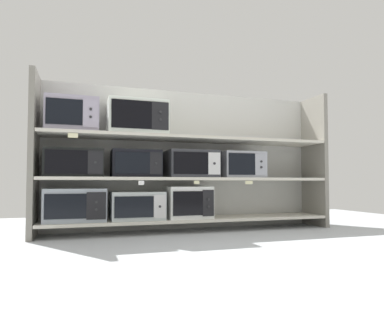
% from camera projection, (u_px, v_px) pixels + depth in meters
% --- Properties ---
extents(ground, '(6.99, 6.00, 0.02)m').
position_uv_depth(ground, '(232.00, 250.00, 2.62)').
color(ground, '#B2B7BC').
extents(back_panel, '(3.19, 0.04, 1.52)m').
position_uv_depth(back_panel, '(186.00, 160.00, 3.83)').
color(back_panel, '#B2B2AD').
rests_on(back_panel, ground).
extents(upright_left, '(0.05, 0.44, 1.52)m').
position_uv_depth(upright_left, '(34.00, 155.00, 3.14)').
color(upright_left, gray).
rests_on(upright_left, ground).
extents(upright_right, '(0.05, 0.44, 1.52)m').
position_uv_depth(upright_right, '(314.00, 161.00, 4.06)').
color(upright_right, gray).
rests_on(upright_right, ground).
extents(shelf_0, '(2.99, 0.44, 0.03)m').
position_uv_depth(shelf_0, '(192.00, 219.00, 3.57)').
color(shelf_0, beige).
rests_on(shelf_0, ground).
extents(microwave_0, '(0.56, 0.36, 0.31)m').
position_uv_depth(microwave_0, '(76.00, 205.00, 3.23)').
color(microwave_0, '#98A2AD').
rests_on(microwave_0, shelf_0).
extents(microwave_1, '(0.52, 0.38, 0.28)m').
position_uv_depth(microwave_1, '(137.00, 206.00, 3.40)').
color(microwave_1, '#B1BBBB').
rests_on(microwave_1, shelf_0).
extents(microwave_2, '(0.45, 0.40, 0.33)m').
position_uv_depth(microwave_2, '(188.00, 202.00, 3.56)').
color(microwave_2, white).
rests_on(microwave_2, shelf_0).
extents(shelf_1, '(2.99, 0.44, 0.03)m').
position_uv_depth(shelf_1, '(192.00, 179.00, 3.59)').
color(shelf_1, beige).
extents(microwave_3, '(0.53, 0.37, 0.26)m').
position_uv_depth(microwave_3, '(74.00, 163.00, 3.24)').
color(microwave_3, black).
rests_on(microwave_3, shelf_1).
extents(microwave_4, '(0.48, 0.35, 0.27)m').
position_uv_depth(microwave_4, '(136.00, 164.00, 3.41)').
color(microwave_4, black).
rests_on(microwave_4, shelf_1).
extents(microwave_5, '(0.52, 0.43, 0.28)m').
position_uv_depth(microwave_5, '(191.00, 164.00, 3.59)').
color(microwave_5, '#303136').
rests_on(microwave_5, shelf_1).
extents(microwave_6, '(0.47, 0.39, 0.28)m').
position_uv_depth(microwave_6, '(240.00, 165.00, 3.76)').
color(microwave_6, '#979AA3').
rests_on(microwave_6, shelf_1).
extents(price_tag_0, '(0.05, 0.00, 0.04)m').
position_uv_depth(price_tag_0, '(141.00, 183.00, 3.21)').
color(price_tag_0, white).
extents(price_tag_1, '(0.06, 0.00, 0.03)m').
position_uv_depth(price_tag_1, '(197.00, 182.00, 3.37)').
color(price_tag_1, beige).
extents(price_tag_2, '(0.08, 0.00, 0.03)m').
position_uv_depth(price_tag_2, '(249.00, 182.00, 3.55)').
color(price_tag_2, beige).
extents(shelf_2, '(2.99, 0.44, 0.03)m').
position_uv_depth(shelf_2, '(192.00, 139.00, 3.61)').
color(shelf_2, beige).
extents(microwave_7, '(0.48, 0.34, 0.33)m').
position_uv_depth(microwave_7, '(72.00, 115.00, 3.25)').
color(microwave_7, '#A29AAE').
rests_on(microwave_7, shelf_2).
extents(microwave_8, '(0.58, 0.42, 0.34)m').
position_uv_depth(microwave_8, '(137.00, 118.00, 3.44)').
color(microwave_8, silver).
rests_on(microwave_8, shelf_2).
extents(price_tag_3, '(0.09, 0.00, 0.04)m').
position_uv_depth(price_tag_3, '(73.00, 135.00, 3.04)').
color(price_tag_3, beige).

